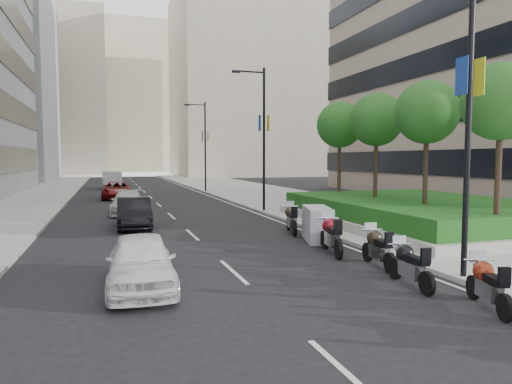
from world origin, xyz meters
name	(u,v)px	position (x,y,z in m)	size (l,w,h in m)	color
ground	(343,308)	(0.00, 0.00, 0.00)	(160.00, 160.00, 0.00)	black
sidewalk_right	(270,195)	(9.00, 30.00, 0.07)	(10.00, 100.00, 0.15)	#9E9B93
sidewalk_left	(13,202)	(-12.00, 30.00, 0.07)	(8.00, 100.00, 0.15)	#9E9B93
lane_edge	(213,197)	(3.70, 30.00, 0.01)	(0.12, 100.00, 0.01)	silver
lane_centre	(152,199)	(-1.50, 30.00, 0.01)	(0.12, 100.00, 0.01)	silver
building_cream_right	(247,86)	(22.00, 80.00, 18.00)	(28.00, 24.00, 36.00)	#B7AD93
building_cream_left	(43,95)	(-18.00, 100.00, 17.00)	(26.00, 24.00, 34.00)	#B7AD93
building_cream_centre	(133,101)	(2.00, 120.00, 19.00)	(30.00, 24.00, 38.00)	#B7AD93
planter	(423,219)	(10.00, 10.00, 0.35)	(10.00, 14.00, 0.40)	#A3A097
hedge	(423,207)	(10.00, 10.00, 0.95)	(9.40, 13.40, 0.80)	#164B15
tree_0	(501,102)	(8.50, 4.00, 5.42)	(2.80, 2.80, 6.30)	#332319
tree_1	(427,113)	(8.50, 8.00, 5.42)	(2.80, 2.80, 6.30)	#332319
tree_2	(376,120)	(8.50, 12.00, 5.42)	(2.80, 2.80, 6.30)	#332319
tree_3	(340,125)	(8.50, 16.00, 5.42)	(2.80, 2.80, 6.30)	#332319
lamp_post_0	(465,96)	(4.14, 1.00, 5.07)	(2.34, 0.45, 9.00)	black
lamp_post_1	(262,132)	(4.14, 18.00, 5.07)	(2.34, 0.45, 9.00)	black
lamp_post_2	(204,142)	(4.14, 36.00, 5.07)	(2.34, 0.45, 9.00)	black
motorcycle_1	(487,285)	(3.07, -1.06, 0.56)	(0.92, 2.01, 1.04)	black
motorcycle_2	(409,265)	(2.54, 1.03, 0.58)	(0.73, 2.18, 1.09)	black
motorcycle_3	(378,248)	(2.97, 3.18, 0.60)	(0.76, 2.26, 1.13)	black
motorcycle_4	(331,235)	(2.53, 5.46, 0.66)	(0.88, 2.45, 1.24)	black
motorcycle_5	(317,224)	(3.09, 7.77, 0.71)	(1.54, 2.50, 1.42)	black
motorcycle_6	(291,219)	(2.92, 10.14, 0.64)	(0.88, 2.37, 1.20)	black
car_a	(141,262)	(-4.26, 2.99, 0.72)	(1.70, 4.23, 1.44)	white
car_b	(134,213)	(-3.85, 13.88, 0.74)	(1.57, 4.51, 1.49)	black
car_c	(128,203)	(-3.89, 19.80, 0.70)	(1.97, 4.84, 1.40)	#B0B0B3
car_d	(117,190)	(-4.34, 31.05, 0.72)	(2.41, 5.22, 1.45)	maroon
delivery_van	(112,180)	(-4.61, 45.02, 0.92)	(2.11, 4.80, 1.97)	#BDBDBF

